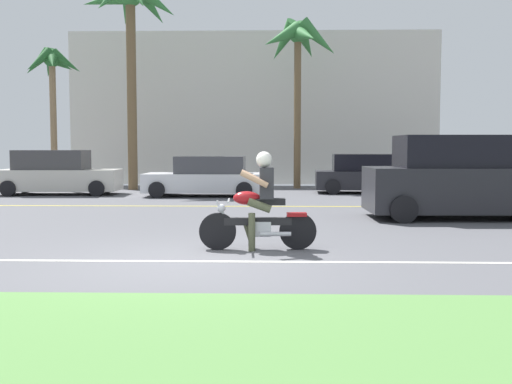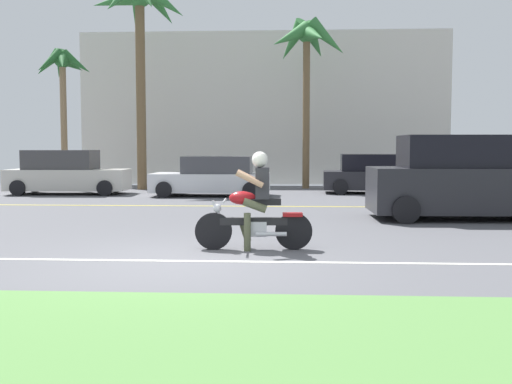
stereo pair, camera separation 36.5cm
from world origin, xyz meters
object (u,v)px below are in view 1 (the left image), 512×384
palm_tree_0 (52,72)px  palm_tree_1 (131,12)px  motorcyclist (259,208)px  palm_tree_2 (299,46)px  parked_car_0 (57,174)px  parked_car_1 (206,177)px  parked_car_2 (372,175)px  suv_nearby (465,178)px

palm_tree_0 → palm_tree_1: (3.27, -0.00, 2.35)m
motorcyclist → palm_tree_2: size_ratio=0.28×
parked_car_0 → parked_car_1: bearing=-5.5°
parked_car_0 → parked_car_1: size_ratio=1.05×
parked_car_1 → parked_car_2: bearing=14.7°
parked_car_1 → palm_tree_1: (-3.28, 3.09, 6.45)m
parked_car_0 → motorcyclist: bearing=-56.7°
parked_car_0 → suv_nearby: bearing=-29.1°
parked_car_0 → parked_car_2: parked_car_0 is taller
parked_car_0 → parked_car_2: size_ratio=0.99×
motorcyclist → palm_tree_0: size_ratio=0.35×
parked_car_1 → suv_nearby: bearing=-42.5°
suv_nearby → motorcyclist: bearing=-136.8°
palm_tree_1 → palm_tree_2: size_ratio=1.20×
motorcyclist → parked_car_1: bearing=100.9°
parked_car_1 → palm_tree_2: size_ratio=0.59×
parked_car_2 → palm_tree_0: bearing=173.3°
motorcyclist → parked_car_2: 13.32m
palm_tree_1 → palm_tree_2: palm_tree_1 is taller
parked_car_1 → palm_tree_1: palm_tree_1 is taller
motorcyclist → parked_car_1: (-2.14, 11.12, -0.04)m
parked_car_0 → parked_car_2: bearing=5.3°
palm_tree_0 → palm_tree_2: palm_tree_2 is taller
parked_car_2 → palm_tree_2: (-2.68, 2.45, 5.19)m
palm_tree_0 → palm_tree_2: bearing=5.4°
suv_nearby → parked_car_0: bearing=150.9°
motorcyclist → palm_tree_1: bearing=110.9°
parked_car_1 → palm_tree_1: size_ratio=0.49×
motorcyclist → palm_tree_2: palm_tree_2 is taller
motorcyclist → parked_car_1: motorcyclist is taller
suv_nearby → palm_tree_2: palm_tree_2 is taller
suv_nearby → palm_tree_1: size_ratio=0.57×
motorcyclist → parked_car_1: size_ratio=0.48×
palm_tree_0 → palm_tree_2: (9.98, 0.95, 1.11)m
palm_tree_2 → parked_car_1: bearing=-130.3°
palm_tree_1 → parked_car_1: bearing=-43.2°
suv_nearby → palm_tree_1: (-10.36, 9.56, 6.14)m
palm_tree_2 → motorcyclist: bearing=-94.9°
palm_tree_0 → motorcyclist: bearing=-58.5°
parked_car_1 → parked_car_2: parked_car_2 is taller
suv_nearby → parked_car_2: bearing=96.8°
parked_car_0 → palm_tree_2: size_ratio=0.62×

